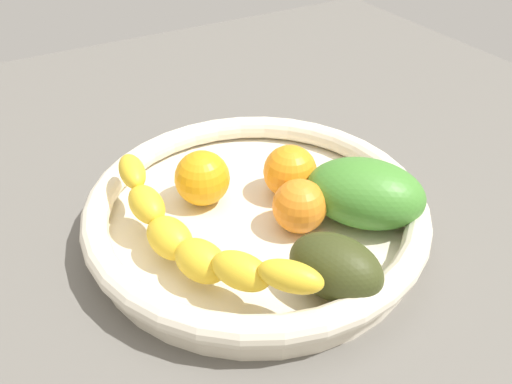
{
  "coord_description": "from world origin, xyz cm",
  "views": [
    {
      "loc": [
        36.77,
        -20.99,
        39.02
      ],
      "look_at": [
        0.0,
        0.0,
        7.79
      ],
      "focal_mm": 37.1,
      "sensor_mm": 36.0,
      "label": 1
    }
  ],
  "objects": [
    {
      "name": "banana_draped_left",
      "position": [
        3.5,
        -8.66,
        8.23
      ],
      "size": [
        25.56,
        10.51,
        5.43
      ],
      "color": "yellow",
      "rests_on": "fruit_bowl"
    },
    {
      "name": "orange_mid_left",
      "position": [
        3.72,
        2.75,
        7.47
      ],
      "size": [
        5.37,
        5.37,
        5.37
      ],
      "primitive_type": "sphere",
      "color": "orange",
      "rests_on": "fruit_bowl"
    },
    {
      "name": "fruit_bowl",
      "position": [
        0.0,
        0.0,
        5.29
      ],
      "size": [
        34.7,
        34.7,
        4.47
      ],
      "color": "beige",
      "rests_on": "kitchen_counter"
    },
    {
      "name": "kitchen_counter",
      "position": [
        0.0,
        0.0,
        1.5
      ],
      "size": [
        120.0,
        120.0,
        3.0
      ],
      "primitive_type": "cube",
      "color": "#615D56",
      "rests_on": "ground"
    },
    {
      "name": "avocado_dark",
      "position": [
        12.28,
        0.71,
        7.5
      ],
      "size": [
        10.11,
        8.86,
        5.43
      ],
      "primitive_type": "ellipsoid",
      "rotation": [
        0.0,
        0.0,
        0.45
      ],
      "color": "#373D1A",
      "rests_on": "fruit_bowl"
    },
    {
      "name": "orange_front",
      "position": [
        -5.0,
        -3.57,
        7.68
      ],
      "size": [
        5.79,
        5.79,
        5.79
      ],
      "primitive_type": "sphere",
      "color": "orange",
      "rests_on": "fruit_bowl"
    },
    {
      "name": "mango_green",
      "position": [
        5.78,
        9.09,
        8.05
      ],
      "size": [
        14.12,
        13.77,
        6.52
      ],
      "primitive_type": "ellipsoid",
      "rotation": [
        0.0,
        0.0,
        3.86
      ],
      "color": "#44882F",
      "rests_on": "fruit_bowl"
    },
    {
      "name": "orange_mid_right",
      "position": [
        -1.56,
        5.03,
        7.64
      ],
      "size": [
        5.7,
        5.7,
        5.7
      ],
      "primitive_type": "sphere",
      "color": "orange",
      "rests_on": "fruit_bowl"
    }
  ]
}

